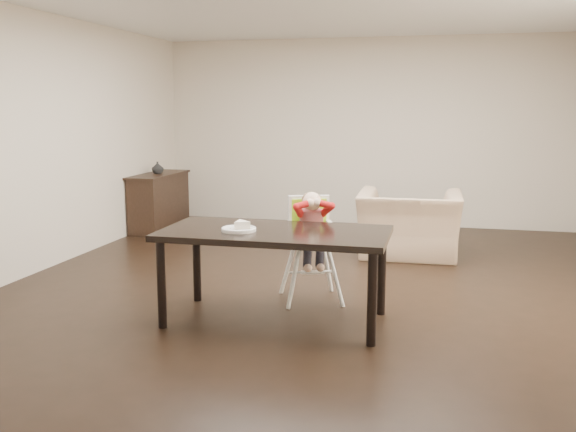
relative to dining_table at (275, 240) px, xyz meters
The scene contains 8 objects.
ground 1.28m from the dining_table, 80.88° to the left, with size 7.00×7.00×0.00m, color black.
room_walls 1.61m from the dining_table, 80.88° to the left, with size 6.02×7.02×2.71m.
dining_table is the anchor object (origin of this frame).
high_chair 0.67m from the dining_table, 76.38° to the left, with size 0.53×0.53×0.98m.
plate 0.30m from the dining_table, 160.12° to the right, with size 0.28×0.28×0.08m.
armchair 2.75m from the dining_table, 70.35° to the left, with size 1.16×0.75×1.01m, color tan.
sideboard 4.33m from the dining_table, 127.07° to the left, with size 0.44×1.26×0.79m.
vase 4.32m from the dining_table, 127.21° to the left, with size 0.16×0.17×0.16m, color #99999E.
Camera 1 is at (1.11, -5.91, 1.72)m, focal length 40.00 mm.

